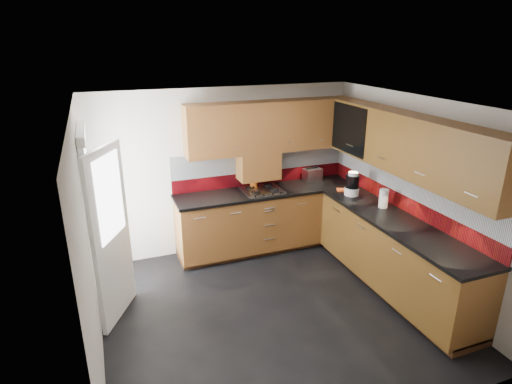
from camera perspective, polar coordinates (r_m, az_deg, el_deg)
name	(u,v)px	position (r m, az deg, el deg)	size (l,w,h in m)	color
room	(274,190)	(4.55, 2.43, 0.20)	(4.00, 3.80, 2.64)	black
base_cabinets	(324,237)	(6.00, 9.03, -5.97)	(2.70, 3.20, 0.95)	brown
countertop	(325,205)	(5.79, 9.24, -1.75)	(2.72, 3.22, 0.04)	black
backsplash	(333,178)	(5.98, 10.19, 1.86)	(2.70, 3.20, 0.54)	maroon
upper_cabinets	(338,135)	(5.67, 10.93, 7.42)	(2.50, 3.20, 0.72)	brown
extractor_hood	(258,165)	(6.22, 0.32, 3.56)	(0.60, 0.33, 0.40)	brown
glass_cabinet	(358,127)	(6.16, 13.42, 8.47)	(0.32, 0.80, 0.66)	black
back_door	(101,228)	(5.09, -20.02, -4.50)	(0.42, 1.19, 2.04)	white
gas_hob	(262,190)	(6.17, 0.87, 0.25)	(0.56, 0.49, 0.04)	silver
utensil_pot	(254,182)	(6.28, -0.29, 1.33)	(0.11, 0.11, 0.38)	#C35112
toaster	(312,175)	(6.66, 7.53, 2.32)	(0.29, 0.20, 0.20)	silver
food_processor	(352,185)	(6.12, 12.70, 0.96)	(0.20, 0.20, 0.33)	white
paper_towel	(384,198)	(5.79, 16.64, -0.83)	(0.12, 0.12, 0.25)	white
orange_cloth	(342,190)	(6.32, 11.43, 0.26)	(0.16, 0.13, 0.02)	#DC4D18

